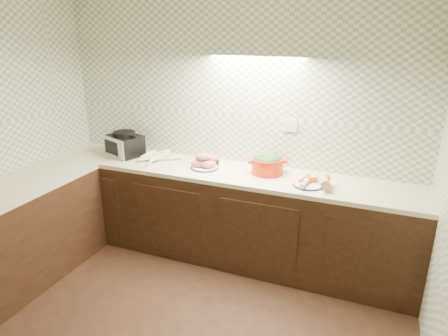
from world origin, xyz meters
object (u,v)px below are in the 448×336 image
at_px(toaster_oven, 125,144).
at_px(dutch_oven, 267,163).
at_px(parsnip_pile, 159,158).
at_px(sweet_potato_plate, 205,162).
at_px(onion_bowl, 212,161).
at_px(veg_plate, 315,181).

relative_size(toaster_oven, dutch_oven, 1.12).
distance_m(toaster_oven, parsnip_pile, 0.44).
xyz_separation_m(sweet_potato_plate, onion_bowl, (0.02, 0.13, -0.02)).
bearing_deg(sweet_potato_plate, parsnip_pile, 178.47).
distance_m(sweet_potato_plate, onion_bowl, 0.13).
xyz_separation_m(toaster_oven, dutch_oven, (1.54, 0.03, -0.02)).
relative_size(toaster_oven, parsnip_pile, 0.98).
relative_size(parsnip_pile, veg_plate, 1.34).
height_order(toaster_oven, veg_plate, toaster_oven).
bearing_deg(onion_bowl, dutch_oven, -3.94).
xyz_separation_m(sweet_potato_plate, dutch_oven, (0.59, 0.09, 0.04)).
bearing_deg(sweet_potato_plate, dutch_oven, 8.22).
bearing_deg(parsnip_pile, veg_plate, -2.46).
bearing_deg(veg_plate, onion_bowl, 170.17).
xyz_separation_m(toaster_oven, onion_bowl, (0.97, 0.07, -0.08)).
bearing_deg(toaster_oven, parsnip_pile, 15.75).
relative_size(toaster_oven, sweet_potato_plate, 1.63).
bearing_deg(toaster_oven, veg_plate, 17.77).
bearing_deg(dutch_oven, veg_plate, -40.75).
distance_m(parsnip_pile, veg_plate, 1.57).
bearing_deg(sweet_potato_plate, onion_bowl, 79.10).
bearing_deg(onion_bowl, veg_plate, -9.83).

